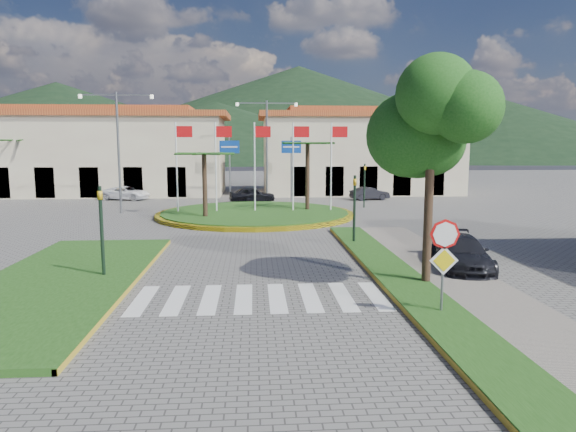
{
  "coord_description": "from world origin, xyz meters",
  "views": [
    {
      "loc": [
        -0.07,
        -10.92,
        4.56
      ],
      "look_at": [
        1.2,
        8.0,
        1.93
      ],
      "focal_mm": 32.0,
      "sensor_mm": 36.0,
      "label": 1
    }
  ],
  "objects": [
    {
      "name": "traffic_light_left",
      "position": [
        -5.2,
        6.5,
        1.94
      ],
      "size": [
        0.15,
        0.18,
        3.2
      ],
      "color": "black",
      "rests_on": "ground"
    },
    {
      "name": "direction_sign_east",
      "position": [
        3.0,
        30.97,
        3.53
      ],
      "size": [
        1.6,
        0.14,
        5.2
      ],
      "color": "slate",
      "rests_on": "ground"
    },
    {
      "name": "car_dark_a",
      "position": [
        -0.2,
        30.0,
        0.62
      ],
      "size": [
        3.85,
        2.15,
        1.24
      ],
      "primitive_type": "imported",
      "rotation": [
        0.0,
        0.0,
        1.77
      ],
      "color": "black",
      "rests_on": "ground"
    },
    {
      "name": "stop_sign",
      "position": [
        4.9,
        1.96,
        1.79
      ],
      "size": [
        0.8,
        0.11,
        2.65
      ],
      "color": "slate",
      "rests_on": "ground"
    },
    {
      "name": "traffic_light_far",
      "position": [
        8.0,
        26.0,
        1.94
      ],
      "size": [
        0.18,
        0.15,
        3.2
      ],
      "color": "black",
      "rests_on": "ground"
    },
    {
      "name": "deciduous_tree",
      "position": [
        5.5,
        5.0,
        5.18
      ],
      "size": [
        3.6,
        3.6,
        6.8
      ],
      "color": "black",
      "rests_on": "ground"
    },
    {
      "name": "car_dark_b",
      "position": [
        9.61,
        31.24,
        0.53
      ],
      "size": [
        3.4,
        1.69,
        1.07
      ],
      "primitive_type": "imported",
      "rotation": [
        0.0,
        0.0,
        1.75
      ],
      "color": "black",
      "rests_on": "ground"
    },
    {
      "name": "ground",
      "position": [
        0.0,
        0.0,
        0.0
      ],
      "size": [
        160.0,
        160.0,
        0.0
      ],
      "primitive_type": "plane",
      "color": "slate",
      "rests_on": "ground"
    },
    {
      "name": "street_lamp_west",
      "position": [
        -9.0,
        24.0,
        4.5
      ],
      "size": [
        4.8,
        0.16,
        8.0
      ],
      "color": "slate",
      "rests_on": "ground"
    },
    {
      "name": "hill_far_east",
      "position": [
        70.0,
        135.0,
        9.0
      ],
      "size": [
        120.0,
        120.0,
        18.0
      ],
      "primitive_type": "cone",
      "color": "black",
      "rests_on": "ground"
    },
    {
      "name": "hill_far_mid",
      "position": [
        15.0,
        160.0,
        15.0
      ],
      "size": [
        180.0,
        180.0,
        30.0
      ],
      "primitive_type": "cone",
      "color": "black",
      "rests_on": "ground"
    },
    {
      "name": "hill_near_back",
      "position": [
        -10.0,
        130.0,
        8.0
      ],
      "size": [
        110.0,
        110.0,
        16.0
      ],
      "primitive_type": "cone",
      "color": "black",
      "rests_on": "ground"
    },
    {
      "name": "white_van",
      "position": [
        -10.77,
        32.64,
        0.56
      ],
      "size": [
        4.39,
        2.85,
        1.12
      ],
      "primitive_type": "imported",
      "rotation": [
        0.0,
        0.0,
        1.31
      ],
      "color": "white",
      "rests_on": "ground"
    },
    {
      "name": "median_left",
      "position": [
        -6.5,
        6.0,
        0.09
      ],
      "size": [
        5.0,
        14.0,
        0.18
      ],
      "primitive_type": "cube",
      "color": "#1D4714",
      "rests_on": "ground"
    },
    {
      "name": "car_side_right",
      "position": [
        7.5,
        7.06,
        0.62
      ],
      "size": [
        2.39,
        4.5,
        1.24
      ],
      "primitive_type": "imported",
      "rotation": [
        0.0,
        0.0,
        -0.16
      ],
      "color": "black",
      "rests_on": "ground"
    },
    {
      "name": "roundabout_island",
      "position": [
        0.0,
        22.0,
        0.17
      ],
      "size": [
        12.7,
        12.7,
        6.0
      ],
      "color": "yellow",
      "rests_on": "ground"
    },
    {
      "name": "building_right",
      "position": [
        10.0,
        38.0,
        3.9
      ],
      "size": [
        19.08,
        9.54,
        8.05
      ],
      "color": "beige",
      "rests_on": "ground"
    },
    {
      "name": "traffic_light_right",
      "position": [
        4.5,
        12.0,
        1.94
      ],
      "size": [
        0.15,
        0.18,
        3.2
      ],
      "color": "black",
      "rests_on": "ground"
    },
    {
      "name": "direction_sign_west",
      "position": [
        -2.0,
        30.97,
        3.53
      ],
      "size": [
        1.6,
        0.14,
        5.2
      ],
      "color": "slate",
      "rests_on": "ground"
    },
    {
      "name": "building_left",
      "position": [
        -14.0,
        38.0,
        3.9
      ],
      "size": [
        23.32,
        9.54,
        8.05
      ],
      "color": "beige",
      "rests_on": "ground"
    },
    {
      "name": "hill_far_west",
      "position": [
        -55.0,
        140.0,
        11.0
      ],
      "size": [
        140.0,
        140.0,
        22.0
      ],
      "primitive_type": "cone",
      "color": "black",
      "rests_on": "ground"
    },
    {
      "name": "crosswalk",
      "position": [
        0.0,
        4.0,
        0.01
      ],
      "size": [
        8.0,
        3.0,
        0.01
      ],
      "primitive_type": "cube",
      "color": "silver",
      "rests_on": "ground"
    },
    {
      "name": "sidewalk_right",
      "position": [
        6.0,
        2.0,
        0.07
      ],
      "size": [
        4.0,
        28.0,
        0.15
      ],
      "primitive_type": "cube",
      "color": "gray",
      "rests_on": "ground"
    },
    {
      "name": "verge_right",
      "position": [
        4.8,
        2.0,
        0.09
      ],
      "size": [
        1.6,
        28.0,
        0.18
      ],
      "primitive_type": "cube",
      "color": "#1D4714",
      "rests_on": "ground"
    },
    {
      "name": "street_lamp_centre",
      "position": [
        1.0,
        30.0,
        4.5
      ],
      "size": [
        4.8,
        0.16,
        8.0
      ],
      "color": "slate",
      "rests_on": "ground"
    }
  ]
}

